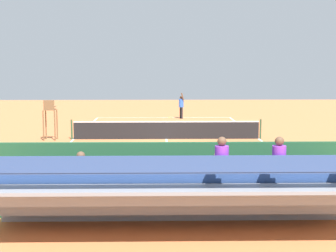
# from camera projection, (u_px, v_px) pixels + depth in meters

# --- Properties ---
(ground_plane) EXTENTS (60.00, 60.00, 0.00)m
(ground_plane) POSITION_uv_depth(u_px,v_px,m) (166.00, 139.00, 27.43)
(ground_plane) COLOR #D17542
(court_line_markings) EXTENTS (10.10, 22.20, 0.01)m
(court_line_markings) POSITION_uv_depth(u_px,v_px,m) (166.00, 139.00, 27.47)
(court_line_markings) COLOR white
(court_line_markings) RESTS_ON ground
(tennis_net) EXTENTS (10.30, 0.10, 1.07)m
(tennis_net) POSITION_uv_depth(u_px,v_px,m) (166.00, 130.00, 27.37)
(tennis_net) COLOR black
(tennis_net) RESTS_ON ground
(backdrop_wall) EXTENTS (18.00, 0.16, 2.00)m
(backdrop_wall) POSITION_uv_depth(u_px,v_px,m) (176.00, 180.00, 13.42)
(backdrop_wall) COLOR #235633
(backdrop_wall) RESTS_ON ground
(bleacher_stand) EXTENTS (9.06, 2.40, 2.48)m
(bleacher_stand) POSITION_uv_depth(u_px,v_px,m) (184.00, 195.00, 12.05)
(bleacher_stand) COLOR gray
(bleacher_stand) RESTS_ON ground
(umpire_chair) EXTENTS (0.67, 0.67, 2.14)m
(umpire_chair) POSITION_uv_depth(u_px,v_px,m) (50.00, 116.00, 26.92)
(umpire_chair) COLOR brown
(umpire_chair) RESTS_ON ground
(courtside_bench) EXTENTS (1.80, 0.40, 0.93)m
(courtside_bench) POSITION_uv_depth(u_px,v_px,m) (252.00, 189.00, 14.24)
(courtside_bench) COLOR #33383D
(courtside_bench) RESTS_ON ground
(equipment_bag) EXTENTS (0.90, 0.36, 0.36)m
(equipment_bag) POSITION_uv_depth(u_px,v_px,m) (186.00, 203.00, 14.12)
(equipment_bag) COLOR black
(equipment_bag) RESTS_ON ground
(tennis_player) EXTENTS (0.47, 0.55, 1.93)m
(tennis_player) POSITION_uv_depth(u_px,v_px,m) (181.00, 105.00, 37.59)
(tennis_player) COLOR black
(tennis_player) RESTS_ON ground
(tennis_racket) EXTENTS (0.35, 0.58, 0.03)m
(tennis_racket) POSITION_uv_depth(u_px,v_px,m) (170.00, 117.00, 38.39)
(tennis_racket) COLOR black
(tennis_racket) RESTS_ON ground
(tennis_ball_near) EXTENTS (0.07, 0.07, 0.07)m
(tennis_ball_near) POSITION_uv_depth(u_px,v_px,m) (168.00, 124.00, 34.03)
(tennis_ball_near) COLOR #CCDB33
(tennis_ball_near) RESTS_ON ground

